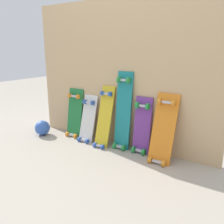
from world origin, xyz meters
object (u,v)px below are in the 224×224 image
Objects in this scene: skateboard_yellow at (104,120)px; skateboard_purple at (142,128)px; skateboard_green at (75,116)px; skateboard_teal at (123,114)px; skateboard_white at (88,121)px; rubber_ball at (42,128)px; skateboard_orange at (163,132)px.

skateboard_purple is (0.44, 0.06, -0.03)m from skateboard_yellow.
skateboard_green is 0.73× the size of skateboard_teal.
skateboard_yellow reaches higher than skateboard_white.
skateboard_green is at bearing -179.88° from skateboard_teal.
skateboard_yellow is 3.94× the size of rubber_ball.
skateboard_orange reaches higher than rubber_ball.
skateboard_teal reaches higher than skateboard_yellow.
skateboard_yellow is at bearing -5.91° from skateboard_green.
skateboard_green is 1.01× the size of skateboard_purple.
rubber_ball is (-0.37, -0.21, -0.17)m from skateboard_green.
skateboard_yellow is (0.49, -0.05, 0.04)m from skateboard_green.
skateboard_orange is at bearing -14.79° from skateboard_purple.
skateboard_orange reaches higher than skateboard_purple.
skateboard_white is 0.94× the size of skateboard_purple.
skateboard_white is 0.85× the size of skateboard_orange.
skateboard_orange reaches higher than skateboard_green.
skateboard_orange is (0.49, -0.06, -0.09)m from skateboard_teal.
skateboard_orange is (0.70, -0.01, -0.00)m from skateboard_yellow.
skateboard_yellow is at bearing 179.23° from skateboard_orange.
skateboard_purple is 0.27m from skateboard_orange.
skateboard_green reaches higher than rubber_ball.
skateboard_white is 0.64m from rubber_ball.
skateboard_green is at bearing 177.11° from skateboard_orange.
rubber_ball is (-0.60, -0.18, -0.14)m from skateboard_white.
skateboard_purple is 0.90× the size of skateboard_orange.
rubber_ball is (-0.86, -0.16, -0.21)m from skateboard_yellow.
skateboard_green is at bearing 172.16° from skateboard_white.
skateboard_yellow is 0.70m from skateboard_orange.
skateboard_orange is 1.58m from rubber_ball.
skateboard_white is 0.70m from skateboard_purple.
skateboard_orange is at bearing 5.54° from rubber_ball.
rubber_ball is at bearing -150.16° from skateboard_green.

